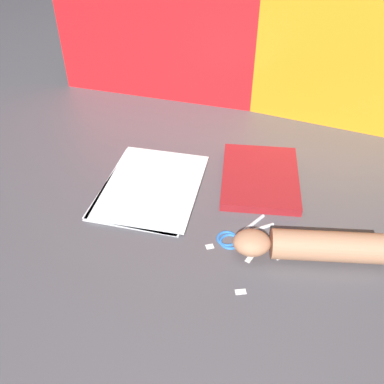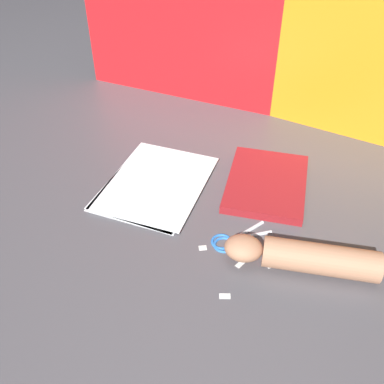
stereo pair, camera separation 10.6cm
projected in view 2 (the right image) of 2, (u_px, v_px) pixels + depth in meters
The scene contains 11 objects.
ground_plane at pixel (194, 200), 1.13m from camera, with size 6.00×6.00×0.00m, color #4C494F.
backdrop_panel_left at pixel (199, 22), 1.36m from camera, with size 0.80×0.05×0.52m.
backdrop_panel_center at pixel (333, 61), 1.25m from camera, with size 0.79×0.07×0.43m.
paper_stack at pixel (156, 183), 1.17m from camera, with size 0.27×0.33×0.01m.
book_closed at pixel (267, 183), 1.16m from camera, with size 0.25×0.30×0.02m.
scissors at pixel (232, 239), 1.02m from camera, with size 0.13×0.14×0.01m.
hand_forearm at pixel (303, 257), 0.94m from camera, with size 0.33×0.14×0.07m.
paper_scrap_near at pixel (241, 263), 0.97m from camera, with size 0.02×0.03×0.00m.
paper_scrap_mid at pixel (203, 248), 1.00m from camera, with size 0.02×0.02×0.00m.
paper_scrap_far at pixel (273, 264), 0.97m from camera, with size 0.04×0.03×0.00m.
paper_scrap_side at pixel (225, 296), 0.90m from camera, with size 0.03×0.02×0.00m.
Camera 2 is at (0.36, -0.77, 0.74)m, focal length 42.00 mm.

